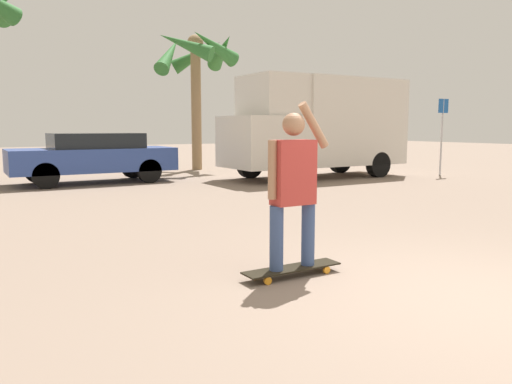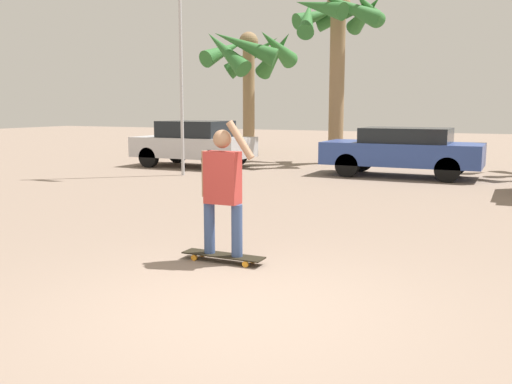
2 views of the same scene
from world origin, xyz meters
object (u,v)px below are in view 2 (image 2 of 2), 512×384
at_px(parked_car_silver, 194,143).
at_px(palm_tree_center_background, 338,27).
at_px(palm_tree_far_left, 250,55).
at_px(person_skateboarder, 223,184).
at_px(skateboard, 223,256).
at_px(flagpole, 182,17).
at_px(parked_car_blue, 403,150).

distance_m(parked_car_silver, palm_tree_center_background, 6.27).
bearing_deg(palm_tree_far_left, person_skateboarder, -65.38).
height_order(skateboard, flagpole, flagpole).
bearing_deg(parked_car_blue, palm_tree_far_left, 142.77).
bearing_deg(parked_car_blue, skateboard, -91.76).
distance_m(person_skateboarder, flagpole, 10.01).
xyz_separation_m(parked_car_silver, palm_tree_far_left, (-0.80, 5.88, 3.29)).
relative_size(parked_car_blue, flagpole, 0.55).
bearing_deg(flagpole, person_skateboarder, -54.79).
xyz_separation_m(parked_car_blue, palm_tree_far_left, (-7.53, 5.72, 3.33)).
bearing_deg(parked_car_silver, person_skateboarder, -56.95).
xyz_separation_m(skateboard, parked_car_blue, (0.31, 10.03, 0.67)).
relative_size(skateboard, parked_car_blue, 0.25).
bearing_deg(person_skateboarder, palm_tree_center_background, 101.11).
bearing_deg(flagpole, parked_car_blue, 22.29).
xyz_separation_m(parked_car_blue, parked_car_silver, (-6.73, -0.16, 0.04)).
bearing_deg(parked_car_silver, palm_tree_center_background, 38.65).
xyz_separation_m(person_skateboarder, flagpole, (-5.42, 7.68, 3.43)).
bearing_deg(skateboard, parked_car_silver, 123.05).
bearing_deg(palm_tree_center_background, flagpole, -118.52).
xyz_separation_m(person_skateboarder, palm_tree_center_background, (-2.55, 12.97, 3.63)).
bearing_deg(parked_car_blue, parked_car_silver, -178.64).
distance_m(skateboard, parked_car_silver, 11.80).
xyz_separation_m(parked_car_silver, flagpole, (1.00, -2.19, 3.64)).
height_order(person_skateboarder, palm_tree_far_left, palm_tree_far_left).
xyz_separation_m(skateboard, parked_car_silver, (-6.42, 9.87, 0.71)).
height_order(skateboard, parked_car_silver, parked_car_silver).
relative_size(person_skateboarder, flagpole, 0.21).
distance_m(person_skateboarder, palm_tree_far_left, 17.60).
height_order(palm_tree_far_left, flagpole, flagpole).
height_order(parked_car_blue, palm_tree_center_background, palm_tree_center_background).
relative_size(person_skateboarder, parked_car_blue, 0.39).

